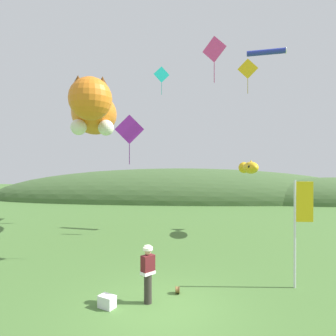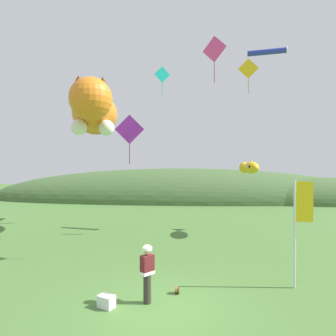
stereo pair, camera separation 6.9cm
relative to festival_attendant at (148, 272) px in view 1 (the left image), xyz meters
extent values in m
plane|color=#477033|center=(0.40, -0.29, -0.95)|extent=(120.00, 120.00, 0.00)
ellipsoid|color=#426033|center=(0.40, 28.67, -0.95)|extent=(49.50, 12.09, 7.94)
ellipsoid|color=#426033|center=(18.54, 26.56, -0.95)|extent=(26.03, 7.80, 5.89)
cylinder|color=#332D28|center=(0.00, 0.00, -0.51)|extent=(0.24, 0.24, 0.88)
cube|color=#59191E|center=(0.00, 0.00, 0.23)|extent=(0.45, 0.46, 0.60)
cube|color=white|center=(0.00, 0.00, -0.01)|extent=(0.48, 0.48, 0.10)
sphere|color=tan|center=(0.00, 0.00, 0.64)|extent=(0.20, 0.20, 0.20)
cylinder|color=silver|center=(0.00, 0.00, 0.73)|extent=(0.30, 0.30, 0.09)
cylinder|color=silver|center=(0.00, 0.00, 0.79)|extent=(0.20, 0.20, 0.07)
cylinder|color=olive|center=(0.89, 0.74, -0.83)|extent=(0.12, 0.19, 0.19)
cylinder|color=brown|center=(0.83, 0.74, -0.83)|extent=(0.02, 0.26, 0.26)
cylinder|color=brown|center=(0.95, 0.74, -0.83)|extent=(0.02, 0.26, 0.26)
cube|color=white|center=(-1.18, -0.37, -0.80)|extent=(0.57, 0.50, 0.30)
cube|color=white|center=(-1.18, -0.37, -0.62)|extent=(0.58, 0.51, 0.06)
cylinder|color=silver|center=(4.94, 1.48, 0.92)|extent=(0.08, 0.08, 3.74)
cube|color=yellow|center=(5.26, 1.48, 2.04)|extent=(0.60, 0.03, 1.40)
ellipsoid|color=orange|center=(-4.53, 9.20, 6.51)|extent=(3.89, 5.72, 2.48)
ellipsoid|color=white|center=(-4.47, 8.96, 6.07)|extent=(2.26, 3.65, 1.37)
sphere|color=orange|center=(-3.77, 6.07, 6.76)|extent=(2.24, 2.24, 2.24)
cone|color=#522A0A|center=(-3.17, 6.21, 7.58)|extent=(0.96, 0.96, 0.75)
cone|color=#522A0A|center=(-4.37, 5.92, 7.58)|extent=(0.96, 0.96, 0.75)
sphere|color=white|center=(-3.37, 7.61, 5.46)|extent=(0.89, 0.89, 0.89)
sphere|color=white|center=(-4.83, 7.25, 5.46)|extent=(0.89, 0.89, 0.89)
cylinder|color=orange|center=(-5.47, 13.07, 6.64)|extent=(1.22, 2.80, 0.60)
ellipsoid|color=gold|center=(5.11, 9.39, 3.18)|extent=(0.87, 2.12, 0.74)
cone|color=gold|center=(5.05, 10.78, 3.18)|extent=(0.76, 0.71, 0.74)
cone|color=gold|center=(5.12, 9.33, 3.49)|extent=(0.36, 0.36, 0.34)
sphere|color=black|center=(4.89, 8.71, 3.24)|extent=(0.17, 0.17, 0.17)
cylinder|color=#2633A5|center=(6.47, 11.10, 10.85)|extent=(2.50, 0.84, 0.36)
torus|color=white|center=(7.69, 10.86, 10.85)|extent=(0.15, 0.44, 0.44)
cube|color=#E53F8C|center=(2.43, 4.36, 8.50)|extent=(1.02, 0.64, 1.19)
cylinder|color=black|center=(2.43, 4.37, 8.50)|extent=(0.69, 0.43, 0.02)
cube|color=#A02C62|center=(2.43, 4.36, 7.46)|extent=(0.03, 0.02, 0.90)
cube|color=yellow|center=(4.92, 9.34, 9.21)|extent=(1.22, 0.21, 1.23)
cylinder|color=black|center=(4.92, 9.35, 9.21)|extent=(0.82, 0.15, 0.02)
cube|color=#A98511|center=(4.92, 9.34, 8.14)|extent=(0.03, 0.01, 0.90)
cube|color=#19BFBF|center=(-0.61, 12.53, 9.93)|extent=(1.14, 0.37, 1.18)
cylinder|color=black|center=(-0.61, 12.54, 9.93)|extent=(0.76, 0.25, 0.02)
cube|color=#118585|center=(-0.61, 12.53, 8.89)|extent=(0.03, 0.02, 0.90)
cube|color=purple|center=(-1.35, 4.05, 4.91)|extent=(1.31, 0.12, 1.31)
cylinder|color=black|center=(-1.35, 4.06, 4.91)|extent=(0.88, 0.08, 0.02)
cube|color=#6B1A7C|center=(-1.35, 4.05, 3.80)|extent=(0.03, 0.01, 0.90)
camera|label=1|loc=(1.17, -9.13, 3.26)|focal=32.00mm
camera|label=2|loc=(1.24, -9.13, 3.26)|focal=32.00mm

